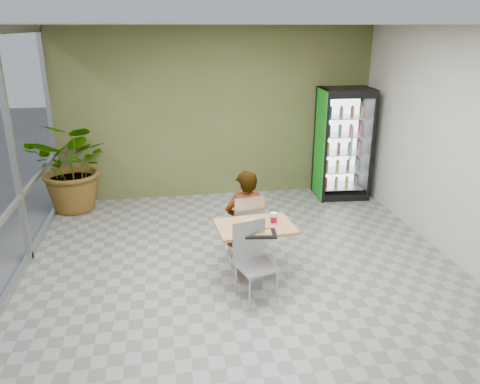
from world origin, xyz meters
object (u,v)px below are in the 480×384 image
at_px(dining_table, 255,240).
at_px(beverage_fridge, 343,144).
at_px(seated_woman, 245,224).
at_px(soda_cup, 274,219).
at_px(potted_plant, 75,166).
at_px(chair_near, 253,255).
at_px(cafeteria_tray, 261,234).
at_px(chair_far, 247,221).

relative_size(dining_table, beverage_fridge, 0.50).
bearing_deg(seated_woman, soda_cup, 104.23).
height_order(soda_cup, beverage_fridge, beverage_fridge).
distance_m(dining_table, soda_cup, 0.38).
bearing_deg(seated_woman, dining_table, 83.07).
bearing_deg(soda_cup, beverage_fridge, 54.78).
bearing_deg(dining_table, potted_plant, 133.01).
bearing_deg(chair_near, beverage_fridge, 37.59).
relative_size(chair_near, potted_plant, 0.59).
relative_size(dining_table, potted_plant, 0.63).
bearing_deg(seated_woman, cafeteria_tray, 83.14).
bearing_deg(beverage_fridge, seated_woman, -131.81).
height_order(chair_near, beverage_fridge, beverage_fridge).
xyz_separation_m(chair_near, seated_woman, (0.09, 1.07, -0.07)).
distance_m(chair_far, chair_near, 1.03).
distance_m(chair_near, seated_woman, 1.08).
relative_size(chair_far, beverage_fridge, 0.46).
height_order(chair_near, seated_woman, seated_woman).
height_order(beverage_fridge, potted_plant, beverage_fridge).
distance_m(soda_cup, beverage_fridge, 3.52).
bearing_deg(dining_table, chair_far, 90.89).
distance_m(dining_table, seated_woman, 0.61).
distance_m(dining_table, cafeteria_tray, 0.37).
distance_m(seated_woman, potted_plant, 3.55).
xyz_separation_m(seated_woman, potted_plant, (-2.69, 2.30, 0.33)).
distance_m(soda_cup, cafeteria_tray, 0.37).
relative_size(dining_table, seated_woman, 0.65).
relative_size(chair_far, cafeteria_tray, 2.51).
bearing_deg(beverage_fridge, soda_cup, -121.50).
bearing_deg(soda_cup, dining_table, 177.29).
xyz_separation_m(chair_far, potted_plant, (-2.70, 2.35, 0.26)).
xyz_separation_m(dining_table, potted_plant, (-2.71, 2.91, 0.29)).
relative_size(cafeteria_tray, potted_plant, 0.23).
bearing_deg(seated_woman, beverage_fridge, -144.83).
bearing_deg(cafeteria_tray, dining_table, 92.59).
relative_size(beverage_fridge, potted_plant, 1.26).
bearing_deg(chair_near, dining_table, 59.24).
bearing_deg(dining_table, beverage_fridge, 51.55).
height_order(dining_table, beverage_fridge, beverage_fridge).
bearing_deg(chair_near, cafeteria_tray, 36.85).
height_order(chair_near, soda_cup, chair_near).
height_order(dining_table, cafeteria_tray, cafeteria_tray).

